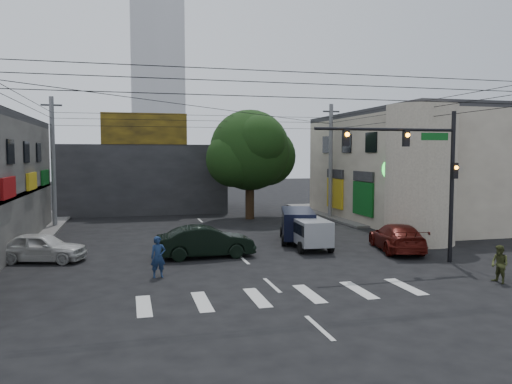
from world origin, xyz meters
name	(u,v)px	position (x,y,z in m)	size (l,w,h in m)	color
ground	(253,269)	(0.00, 0.00, 0.00)	(160.00, 160.00, 0.00)	black
sidewalk_far_right	(399,212)	(18.00, 18.00, 0.07)	(16.00, 16.00, 0.15)	#514F4C
building_right	(434,169)	(18.00, 13.00, 4.00)	(14.00, 18.00, 8.00)	gray
corner_column	(420,175)	(11.00, 4.00, 4.00)	(4.00, 4.00, 8.00)	gray
building_far	(144,178)	(-4.00, 26.00, 3.00)	(14.00, 10.00, 6.00)	#232326
billboard	(145,129)	(-4.00, 21.10, 7.30)	(7.00, 0.30, 2.60)	olive
tower_distant	(157,59)	(0.00, 70.00, 22.00)	(9.00, 9.00, 44.00)	silver
street_tree	(250,151)	(4.00, 17.00, 5.47)	(6.40, 6.40, 8.70)	black
traffic_gantry	(421,162)	(7.82, -1.00, 4.83)	(7.10, 0.35, 7.20)	black
utility_pole_far_left	(53,162)	(-10.50, 16.00, 4.60)	(0.32, 0.32, 9.20)	#59595B
utility_pole_far_right	(331,161)	(10.50, 16.00, 4.60)	(0.32, 0.32, 9.20)	#59595B
dark_sedan	(206,242)	(-1.70, 3.02, 0.79)	(4.86, 1.84, 1.58)	black
white_compact	(42,247)	(-9.53, 3.96, 0.71)	(4.47, 2.81, 1.42)	beige
maroon_sedan	(397,237)	(8.46, 2.11, 0.73)	(3.15, 5.38, 1.46)	#4A0F0A
silver_minivan	(309,233)	(4.12, 3.93, 0.84)	(1.88, 3.98, 1.67)	#95989D
navy_van	(298,226)	(4.31, 6.28, 0.93)	(2.98, 4.98, 1.87)	black
traffic_officer	(158,257)	(-4.27, -0.55, 0.87)	(0.69, 0.50, 1.74)	#142749
pedestrian_olive	(500,264)	(8.95, -4.95, 0.77)	(0.66, 0.80, 1.54)	#363C1B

